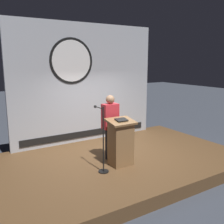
% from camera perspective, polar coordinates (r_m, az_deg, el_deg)
% --- Properties ---
extents(ground_plane, '(40.00, 40.00, 0.00)m').
position_cam_1_polar(ground_plane, '(6.95, 1.54, -12.37)').
color(ground_plane, '#383D47').
extents(stage_platform, '(6.40, 4.00, 0.30)m').
position_cam_1_polar(stage_platform, '(6.89, 1.55, -11.23)').
color(stage_platform, brown).
rests_on(stage_platform, ground).
extents(banner_display, '(4.73, 0.12, 3.60)m').
position_cam_1_polar(banner_display, '(8.00, -5.79, 6.34)').
color(banner_display, '#B2B7C1').
rests_on(banner_display, stage_platform).
extents(podium, '(0.64, 0.50, 1.16)m').
position_cam_1_polar(podium, '(6.22, 1.95, -6.72)').
color(podium, olive).
rests_on(podium, stage_platform).
extents(speaker_person, '(0.40, 0.26, 1.66)m').
position_cam_1_polar(speaker_person, '(6.53, -0.41, -3.30)').
color(speaker_person, black).
rests_on(speaker_person, stage_platform).
extents(microphone_stand, '(0.24, 0.52, 1.51)m').
position_cam_1_polar(microphone_stand, '(5.87, -2.16, -8.21)').
color(microphone_stand, black).
rests_on(microphone_stand, stage_platform).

